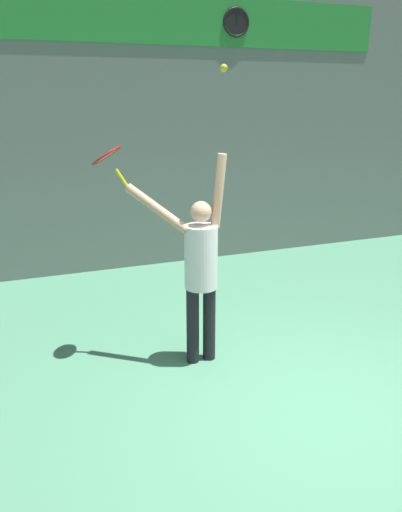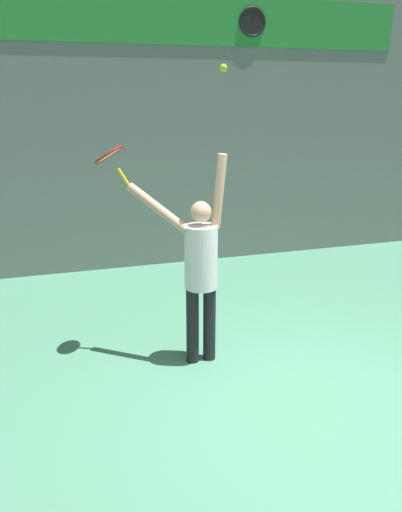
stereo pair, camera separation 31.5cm
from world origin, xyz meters
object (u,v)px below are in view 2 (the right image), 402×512
Objects in this scene: tennis_racket at (110,156)px; tennis_ball at (223,68)px; tennis_player at (200,265)px; scoreboard_clock at (252,22)px.

tennis_ball is (0.95, -0.58, 0.79)m from tennis_racket.
tennis_racket is at bearing 149.32° from tennis_player.
tennis_racket is 6.33× the size of tennis_ball.
tennis_player is 31.70× the size of tennis_ball.
scoreboard_clock reaches higher than tennis_ball.
tennis_ball is at bearing -34.92° from tennis_player.
scoreboard_clock is 4.53m from tennis_player.
tennis_player is 1.84m from tennis_ball.
tennis_racket reaches higher than tennis_player.
scoreboard_clock reaches higher than tennis_racket.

